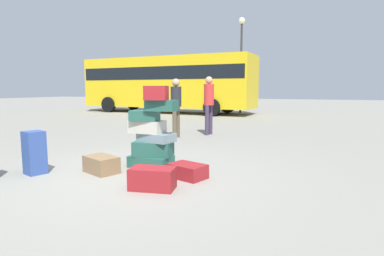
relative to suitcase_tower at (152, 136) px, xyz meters
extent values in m
plane|color=gray|center=(-0.10, -0.54, -0.56)|extent=(80.00, 80.00, 0.00)
cube|color=#26594C|center=(-0.04, 0.01, -0.46)|extent=(0.73, 0.48, 0.20)
cube|color=#26594C|center=(0.00, 0.03, -0.23)|extent=(0.72, 0.52, 0.25)
cube|color=gray|center=(0.06, 0.04, -0.03)|extent=(0.67, 0.49, 0.15)
cube|color=beige|center=(-0.12, 0.03, 0.15)|extent=(0.59, 0.38, 0.22)
cube|color=#26594C|center=(-0.13, -0.03, 0.35)|extent=(0.52, 0.38, 0.18)
cube|color=#26594C|center=(0.21, -0.04, 0.54)|extent=(0.52, 0.35, 0.19)
cube|color=maroon|center=(0.17, -0.16, 0.75)|extent=(0.41, 0.30, 0.24)
cube|color=maroon|center=(0.59, -1.09, -0.41)|extent=(0.66, 0.46, 0.30)
cube|color=#334F99|center=(-1.58, -1.09, -0.21)|extent=(0.37, 0.36, 0.70)
cube|color=olive|center=(-0.62, -0.64, -0.43)|extent=(0.67, 0.56, 0.27)
cube|color=maroon|center=(0.83, -0.41, -0.45)|extent=(0.65, 0.53, 0.22)
cylinder|color=#3F334C|center=(-0.33, 4.27, -0.12)|extent=(0.12, 0.12, 0.90)
cylinder|color=#3F334C|center=(-0.37, 4.05, -0.12)|extent=(0.12, 0.12, 0.90)
cylinder|color=red|center=(-0.35, 4.16, 0.65)|extent=(0.30, 0.30, 0.63)
sphere|color=tan|center=(-0.35, 4.16, 1.08)|extent=(0.22, 0.22, 0.22)
cylinder|color=brown|center=(-1.02, 3.35, -0.12)|extent=(0.12, 0.12, 0.89)
cylinder|color=brown|center=(-1.01, 3.13, -0.12)|extent=(0.12, 0.12, 0.89)
cylinder|color=#26262D|center=(-1.02, 3.24, 0.60)|extent=(0.30, 0.30, 0.56)
sphere|color=tan|center=(-1.02, 3.24, 0.99)|extent=(0.22, 0.22, 0.22)
cube|color=yellow|center=(-5.49, 11.82, 1.19)|extent=(10.28, 3.09, 2.80)
cube|color=black|center=(-5.49, 11.82, 1.68)|extent=(10.08, 3.10, 0.70)
cylinder|color=black|center=(-2.12, 12.88, -0.11)|extent=(0.91, 0.30, 0.90)
cylinder|color=black|center=(-2.27, 10.38, -0.11)|extent=(0.91, 0.30, 0.90)
cylinder|color=black|center=(-8.70, 13.26, -0.11)|extent=(0.91, 0.30, 0.90)
cylinder|color=black|center=(-8.85, 10.77, -0.11)|extent=(0.91, 0.30, 0.90)
cylinder|color=#333338|center=(-1.44, 13.14, 1.96)|extent=(0.12, 0.12, 5.06)
sphere|color=#F2F2CC|center=(-1.44, 13.14, 4.61)|extent=(0.36, 0.36, 0.36)
camera|label=1|loc=(2.66, -4.83, 0.82)|focal=29.43mm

